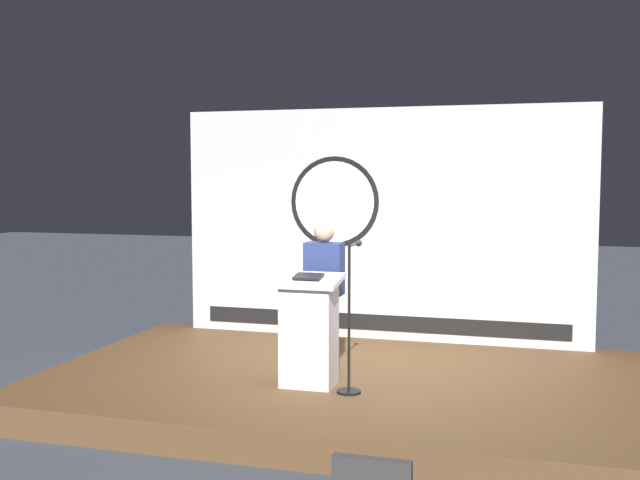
# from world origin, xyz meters

# --- Properties ---
(ground_plane) EXTENTS (40.00, 40.00, 0.00)m
(ground_plane) POSITION_xyz_m (0.00, 0.00, 0.00)
(ground_plane) COLOR #383D47
(stage_platform) EXTENTS (6.40, 4.00, 0.30)m
(stage_platform) POSITION_xyz_m (0.00, 0.00, 0.15)
(stage_platform) COLOR brown
(stage_platform) RESTS_ON ground
(banner_display) EXTENTS (5.30, 0.12, 2.99)m
(banner_display) POSITION_xyz_m (-0.02, 1.85, 1.79)
(banner_display) COLOR silver
(banner_display) RESTS_ON stage_platform
(podium) EXTENTS (0.64, 0.50, 1.14)m
(podium) POSITION_xyz_m (-0.24, -0.54, 0.86)
(podium) COLOR silver
(podium) RESTS_ON stage_platform
(speaker_person) EXTENTS (0.40, 0.26, 1.64)m
(speaker_person) POSITION_xyz_m (-0.22, -0.06, 1.14)
(speaker_person) COLOR black
(speaker_person) RESTS_ON stage_platform
(microphone_stand) EXTENTS (0.24, 0.55, 1.49)m
(microphone_stand) POSITION_xyz_m (0.21, -0.63, 0.83)
(microphone_stand) COLOR black
(microphone_stand) RESTS_ON stage_platform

